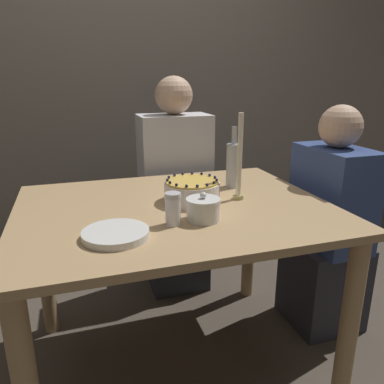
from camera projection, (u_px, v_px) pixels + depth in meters
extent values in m
plane|color=#4C4238|center=(177.00, 361.00, 1.72)|extent=(12.00, 12.00, 0.00)
cube|color=slate|center=(121.00, 70.00, 2.61)|extent=(8.00, 0.05, 2.60)
cube|color=tan|center=(175.00, 209.00, 1.50)|extent=(1.23, 0.96, 0.03)
cylinder|color=tan|center=(349.00, 326.00, 1.39)|extent=(0.07, 0.07, 0.73)
cylinder|color=tan|center=(44.00, 266.00, 1.83)|extent=(0.07, 0.07, 0.73)
cylinder|color=tan|center=(249.00, 238.00, 2.16)|extent=(0.07, 0.07, 0.73)
cylinder|color=white|center=(192.00, 192.00, 1.53)|extent=(0.23, 0.23, 0.08)
cylinder|color=gold|center=(192.00, 182.00, 1.52)|extent=(0.22, 0.22, 0.01)
sphere|color=#191E3D|center=(215.00, 177.00, 1.55)|extent=(0.01, 0.01, 0.01)
sphere|color=#191E3D|center=(210.00, 175.00, 1.58)|extent=(0.01, 0.01, 0.01)
sphere|color=#191E3D|center=(202.00, 174.00, 1.60)|extent=(0.01, 0.01, 0.01)
sphere|color=#191E3D|center=(192.00, 173.00, 1.61)|extent=(0.01, 0.01, 0.01)
sphere|color=#191E3D|center=(183.00, 174.00, 1.60)|extent=(0.01, 0.01, 0.01)
sphere|color=#191E3D|center=(175.00, 175.00, 1.58)|extent=(0.01, 0.01, 0.01)
sphere|color=#191E3D|center=(169.00, 177.00, 1.55)|extent=(0.01, 0.01, 0.01)
sphere|color=#191E3D|center=(167.00, 180.00, 1.51)|extent=(0.01, 0.01, 0.01)
sphere|color=#191E3D|center=(170.00, 182.00, 1.47)|extent=(0.01, 0.01, 0.01)
sphere|color=#191E3D|center=(177.00, 185.00, 1.44)|extent=(0.01, 0.01, 0.01)
sphere|color=#191E3D|center=(186.00, 186.00, 1.42)|extent=(0.01, 0.01, 0.01)
sphere|color=#191E3D|center=(197.00, 186.00, 1.42)|extent=(0.01, 0.01, 0.01)
sphere|color=#191E3D|center=(207.00, 185.00, 1.44)|extent=(0.01, 0.01, 0.01)
sphere|color=#191E3D|center=(214.00, 183.00, 1.47)|extent=(0.01, 0.01, 0.01)
sphere|color=#191E3D|center=(217.00, 180.00, 1.51)|extent=(0.01, 0.01, 0.01)
cylinder|color=silver|center=(203.00, 211.00, 1.33)|extent=(0.12, 0.12, 0.07)
cylinder|color=silver|center=(203.00, 200.00, 1.32)|extent=(0.12, 0.12, 0.01)
sphere|color=silver|center=(203.00, 195.00, 1.32)|extent=(0.02, 0.02, 0.02)
cylinder|color=white|center=(173.00, 211.00, 1.29)|extent=(0.05, 0.05, 0.10)
cylinder|color=silver|center=(173.00, 195.00, 1.27)|extent=(0.06, 0.06, 0.02)
cylinder|color=silver|center=(116.00, 236.00, 1.20)|extent=(0.22, 0.22, 0.01)
cylinder|color=silver|center=(116.00, 234.00, 1.20)|extent=(0.22, 0.22, 0.01)
cylinder|color=silver|center=(115.00, 232.00, 1.20)|extent=(0.22, 0.22, 0.01)
cylinder|color=tan|center=(238.00, 197.00, 1.57)|extent=(0.05, 0.05, 0.02)
cylinder|color=silver|center=(240.00, 155.00, 1.52)|extent=(0.02, 0.02, 0.34)
cylinder|color=#B2B7BC|center=(233.00, 166.00, 1.72)|extent=(0.06, 0.06, 0.20)
cylinder|color=#B2B7BC|center=(234.00, 135.00, 1.68)|extent=(0.02, 0.02, 0.08)
cube|color=#2D2D38|center=(176.00, 249.00, 2.33)|extent=(0.34, 0.34, 0.45)
cube|color=silver|center=(175.00, 167.00, 2.17)|extent=(0.40, 0.24, 0.60)
sphere|color=#D8AD8C|center=(174.00, 95.00, 2.05)|extent=(0.21, 0.21, 0.21)
cube|color=#2D2D38|center=(322.00, 282.00, 1.96)|extent=(0.34, 0.34, 0.45)
cube|color=#33477F|center=(332.00, 197.00, 1.82)|extent=(0.24, 0.40, 0.49)
sphere|color=#D8AD8C|center=(341.00, 126.00, 1.72)|extent=(0.20, 0.20, 0.20)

